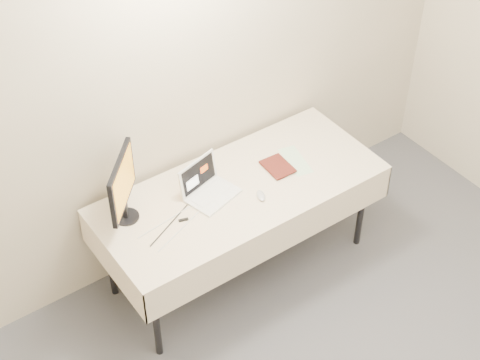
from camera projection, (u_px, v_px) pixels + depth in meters
back_wall at (197, 73)px, 4.50m from camera, size 4.00×0.10×2.70m
table at (240, 195)px, 4.67m from camera, size 1.86×0.81×0.74m
laptop at (207, 187)px, 4.56m from camera, size 0.37×0.32×0.22m
monitor at (122, 185)px, 4.26m from camera, size 0.32×0.34×0.45m
book at (268, 160)px, 4.67m from camera, size 0.16×0.03×0.21m
alarm_clock at (200, 167)px, 4.75m from camera, size 0.11×0.08×0.04m
clicker at (261, 196)px, 4.56m from camera, size 0.08×0.11×0.02m
paper_form at (296, 161)px, 4.83m from camera, size 0.18×0.32×0.00m
usb_dongle at (183, 220)px, 4.41m from camera, size 0.06×0.04×0.01m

